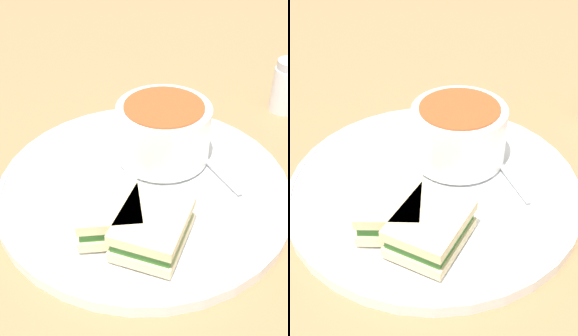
{
  "view_description": "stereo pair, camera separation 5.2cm",
  "coord_description": "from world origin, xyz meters",
  "views": [
    {
      "loc": [
        0.31,
        -0.27,
        0.36
      ],
      "look_at": [
        0.0,
        0.0,
        0.04
      ],
      "focal_mm": 50.0,
      "sensor_mm": 36.0,
      "label": 1
    },
    {
      "loc": [
        0.34,
        -0.23,
        0.36
      ],
      "look_at": [
        0.0,
        0.0,
        0.04
      ],
      "focal_mm": 50.0,
      "sensor_mm": 36.0,
      "label": 2
    }
  ],
  "objects": [
    {
      "name": "ground_plane",
      "position": [
        0.0,
        0.0,
        0.0
      ],
      "size": [
        2.4,
        2.4,
        0.0
      ],
      "primitive_type": "plane",
      "color": "#9E754C"
    },
    {
      "name": "plate",
      "position": [
        0.0,
        0.0,
        0.01
      ],
      "size": [
        0.33,
        0.33,
        0.02
      ],
      "color": "white",
      "rests_on": "ground_plane"
    },
    {
      "name": "soup_bowl",
      "position": [
        -0.02,
        0.05,
        0.05
      ],
      "size": [
        0.11,
        0.11,
        0.07
      ],
      "color": "white",
      "rests_on": "plate"
    },
    {
      "name": "spoon",
      "position": [
        -0.01,
        0.09,
        0.02
      ],
      "size": [
        0.13,
        0.04,
        0.01
      ],
      "rotation": [
        0.0,
        0.0,
        9.18
      ],
      "color": "silver",
      "rests_on": "plate"
    },
    {
      "name": "sandwich_half_near",
      "position": [
        0.03,
        -0.07,
        0.04
      ],
      "size": [
        0.1,
        0.1,
        0.03
      ],
      "rotation": [
        0.0,
        0.0,
        5.68
      ],
      "color": "beige",
      "rests_on": "plate"
    },
    {
      "name": "sandwich_half_far",
      "position": [
        0.07,
        -0.05,
        0.04
      ],
      "size": [
        0.09,
        0.1,
        0.03
      ],
      "rotation": [
        0.0,
        0.0,
        5.21
      ],
      "color": "beige",
      "rests_on": "plate"
    }
  ]
}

